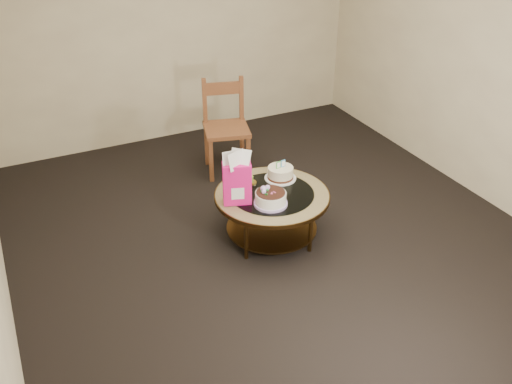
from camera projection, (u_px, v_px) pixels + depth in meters
name	position (u px, v px, depth m)	size (l,w,h in m)	color
ground	(271.00, 236.00, 5.23)	(5.00, 5.00, 0.00)	black
room_walls	(274.00, 74.00, 4.45)	(4.52, 5.02, 2.61)	beige
coffee_table	(272.00, 201.00, 5.04)	(1.02, 1.02, 0.46)	#523617
decorated_cake	(270.00, 199.00, 4.81)	(0.29, 0.29, 0.17)	#BA9EDF
cream_cake	(280.00, 173.00, 5.19)	(0.29, 0.29, 0.18)	white
gift_bag	(237.00, 178.00, 4.76)	(0.27, 0.23, 0.47)	#EA1681
pillar_candle	(250.00, 181.00, 5.13)	(0.12, 0.12, 0.08)	#DBBD5A
dining_chair	(226.00, 127.00, 6.10)	(0.57, 0.57, 1.01)	brown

